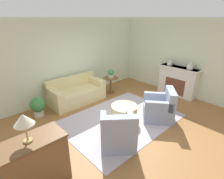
{
  "coord_description": "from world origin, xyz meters",
  "views": [
    {
      "loc": [
        -3.22,
        -3.07,
        2.8
      ],
      "look_at": [
        0.15,
        0.55,
        0.75
      ],
      "focal_mm": 28.0,
      "sensor_mm": 36.0,
      "label": 1
    }
  ],
  "objects_px": {
    "armchair_right": "(160,108)",
    "vase_mantel_near": "(170,63)",
    "side_table": "(111,82)",
    "vase_mantel_far": "(190,67)",
    "ottoman_table": "(124,111)",
    "table_lamp": "(24,120)",
    "potted_plant_floor": "(38,106)",
    "dresser": "(33,164)",
    "potted_plant_on_side_table": "(111,73)",
    "couch": "(76,93)",
    "armchair_left": "(118,133)"
  },
  "relations": [
    {
      "from": "armchair_right",
      "to": "vase_mantel_near",
      "type": "distance_m",
      "value": 2.34
    },
    {
      "from": "side_table",
      "to": "vase_mantel_far",
      "type": "relative_size",
      "value": 2.6
    },
    {
      "from": "ottoman_table",
      "to": "vase_mantel_near",
      "type": "bearing_deg",
      "value": 6.01
    },
    {
      "from": "ottoman_table",
      "to": "table_lamp",
      "type": "bearing_deg",
      "value": -171.16
    },
    {
      "from": "side_table",
      "to": "potted_plant_floor",
      "type": "distance_m",
      "value": 2.82
    },
    {
      "from": "dresser",
      "to": "table_lamp",
      "type": "relative_size",
      "value": 2.29
    },
    {
      "from": "vase_mantel_far",
      "to": "table_lamp",
      "type": "relative_size",
      "value": 0.5
    },
    {
      "from": "side_table",
      "to": "potted_plant_on_side_table",
      "type": "bearing_deg",
      "value": 0.0
    },
    {
      "from": "side_table",
      "to": "table_lamp",
      "type": "height_order",
      "value": "table_lamp"
    },
    {
      "from": "dresser",
      "to": "table_lamp",
      "type": "xyz_separation_m",
      "value": [
        0.0,
        0.0,
        0.86
      ]
    },
    {
      "from": "dresser",
      "to": "armchair_right",
      "type": "bearing_deg",
      "value": -3.65
    },
    {
      "from": "dresser",
      "to": "potted_plant_on_side_table",
      "type": "height_order",
      "value": "dresser"
    },
    {
      "from": "couch",
      "to": "vase_mantel_near",
      "type": "xyz_separation_m",
      "value": [
        3.13,
        -1.73,
        0.86
      ]
    },
    {
      "from": "couch",
      "to": "vase_mantel_far",
      "type": "xyz_separation_m",
      "value": [
        3.13,
        -2.51,
        0.88
      ]
    },
    {
      "from": "ottoman_table",
      "to": "vase_mantel_far",
      "type": "bearing_deg",
      "value": -9.7
    },
    {
      "from": "dresser",
      "to": "potted_plant_floor",
      "type": "distance_m",
      "value": 2.57
    },
    {
      "from": "armchair_right",
      "to": "side_table",
      "type": "xyz_separation_m",
      "value": [
        0.27,
        2.42,
        0.08
      ]
    },
    {
      "from": "armchair_left",
      "to": "vase_mantel_far",
      "type": "bearing_deg",
      "value": 2.47
    },
    {
      "from": "vase_mantel_far",
      "to": "couch",
      "type": "bearing_deg",
      "value": 141.22
    },
    {
      "from": "armchair_left",
      "to": "ottoman_table",
      "type": "distance_m",
      "value": 1.1
    },
    {
      "from": "couch",
      "to": "potted_plant_on_side_table",
      "type": "relative_size",
      "value": 5.74
    },
    {
      "from": "vase_mantel_far",
      "to": "potted_plant_floor",
      "type": "height_order",
      "value": "vase_mantel_far"
    },
    {
      "from": "couch",
      "to": "vase_mantel_far",
      "type": "height_order",
      "value": "vase_mantel_far"
    },
    {
      "from": "vase_mantel_near",
      "to": "table_lamp",
      "type": "height_order",
      "value": "table_lamp"
    },
    {
      "from": "armchair_right",
      "to": "dresser",
      "type": "distance_m",
      "value": 3.54
    },
    {
      "from": "armchair_right",
      "to": "vase_mantel_far",
      "type": "xyz_separation_m",
      "value": [
        1.97,
        0.16,
        0.84
      ]
    },
    {
      "from": "armchair_left",
      "to": "table_lamp",
      "type": "distance_m",
      "value": 2.07
    },
    {
      "from": "armchair_left",
      "to": "armchair_right",
      "type": "relative_size",
      "value": 1.0
    },
    {
      "from": "vase_mantel_far",
      "to": "armchair_left",
      "type": "bearing_deg",
      "value": -177.53
    },
    {
      "from": "armchair_right",
      "to": "potted_plant_on_side_table",
      "type": "height_order",
      "value": "potted_plant_on_side_table"
    },
    {
      "from": "table_lamp",
      "to": "side_table",
      "type": "bearing_deg",
      "value": 29.96
    },
    {
      "from": "armchair_right",
      "to": "ottoman_table",
      "type": "bearing_deg",
      "value": 142.83
    },
    {
      "from": "side_table",
      "to": "table_lamp",
      "type": "xyz_separation_m",
      "value": [
        -3.8,
        -2.19,
        0.93
      ]
    },
    {
      "from": "couch",
      "to": "vase_mantel_near",
      "type": "bearing_deg",
      "value": -29.0
    },
    {
      "from": "dresser",
      "to": "vase_mantel_near",
      "type": "relative_size",
      "value": 5.44
    },
    {
      "from": "armchair_left",
      "to": "ottoman_table",
      "type": "bearing_deg",
      "value": 35.84
    },
    {
      "from": "armchair_left",
      "to": "potted_plant_on_side_table",
      "type": "bearing_deg",
      "value": 50.31
    },
    {
      "from": "side_table",
      "to": "dresser",
      "type": "height_order",
      "value": "dresser"
    },
    {
      "from": "armchair_left",
      "to": "table_lamp",
      "type": "relative_size",
      "value": 2.28
    },
    {
      "from": "armchair_right",
      "to": "side_table",
      "type": "bearing_deg",
      "value": 83.67
    },
    {
      "from": "armchair_left",
      "to": "dresser",
      "type": "height_order",
      "value": "dresser"
    },
    {
      "from": "dresser",
      "to": "potted_plant_on_side_table",
      "type": "xyz_separation_m",
      "value": [
        3.8,
        2.19,
        0.3
      ]
    },
    {
      "from": "vase_mantel_near",
      "to": "table_lamp",
      "type": "bearing_deg",
      "value": -172.61
    },
    {
      "from": "potted_plant_on_side_table",
      "to": "vase_mantel_near",
      "type": "bearing_deg",
      "value": -40.86
    },
    {
      "from": "couch",
      "to": "potted_plant_on_side_table",
      "type": "bearing_deg",
      "value": -10.27
    },
    {
      "from": "dresser",
      "to": "side_table",
      "type": "bearing_deg",
      "value": 29.96
    },
    {
      "from": "armchair_left",
      "to": "potted_plant_floor",
      "type": "xyz_separation_m",
      "value": [
        -0.81,
        2.6,
        -0.02
      ]
    },
    {
      "from": "ottoman_table",
      "to": "vase_mantel_near",
      "type": "distance_m",
      "value": 2.97
    },
    {
      "from": "side_table",
      "to": "dresser",
      "type": "bearing_deg",
      "value": -150.04
    },
    {
      "from": "potted_plant_floor",
      "to": "potted_plant_on_side_table",
      "type": "bearing_deg",
      "value": -3.66
    }
  ]
}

